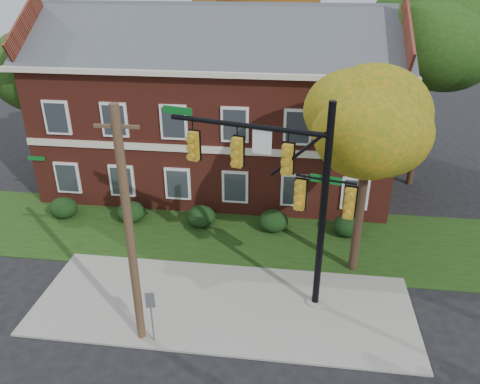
# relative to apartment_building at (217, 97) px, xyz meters

# --- Properties ---
(ground) EXTENTS (120.00, 120.00, 0.00)m
(ground) POSITION_rel_apartment_building_xyz_m (2.00, -11.95, -4.99)
(ground) COLOR black
(ground) RESTS_ON ground
(sidewalk) EXTENTS (14.00, 5.00, 0.08)m
(sidewalk) POSITION_rel_apartment_building_xyz_m (2.00, -10.95, -4.95)
(sidewalk) COLOR gray
(sidewalk) RESTS_ON ground
(grass_strip) EXTENTS (30.00, 6.00, 0.04)m
(grass_strip) POSITION_rel_apartment_building_xyz_m (2.00, -5.95, -4.97)
(grass_strip) COLOR #193811
(grass_strip) RESTS_ON ground
(apartment_building) EXTENTS (18.80, 8.80, 9.74)m
(apartment_building) POSITION_rel_apartment_building_xyz_m (0.00, 0.00, 0.00)
(apartment_building) COLOR maroon
(apartment_building) RESTS_ON ground
(hedge_far_left) EXTENTS (1.40, 1.26, 1.05)m
(hedge_far_left) POSITION_rel_apartment_building_xyz_m (-7.00, -5.25, -4.46)
(hedge_far_left) COLOR black
(hedge_far_left) RESTS_ON ground
(hedge_left) EXTENTS (1.40, 1.26, 1.05)m
(hedge_left) POSITION_rel_apartment_building_xyz_m (-3.50, -5.25, -4.46)
(hedge_left) COLOR black
(hedge_left) RESTS_ON ground
(hedge_center) EXTENTS (1.40, 1.26, 1.05)m
(hedge_center) POSITION_rel_apartment_building_xyz_m (0.00, -5.25, -4.46)
(hedge_center) COLOR black
(hedge_center) RESTS_ON ground
(hedge_right) EXTENTS (1.40, 1.26, 1.05)m
(hedge_right) POSITION_rel_apartment_building_xyz_m (3.50, -5.25, -4.46)
(hedge_right) COLOR black
(hedge_right) RESTS_ON ground
(hedge_far_right) EXTENTS (1.40, 1.26, 1.05)m
(hedge_far_right) POSITION_rel_apartment_building_xyz_m (7.00, -5.25, -4.46)
(hedge_far_right) COLOR black
(hedge_far_right) RESTS_ON ground
(tree_near_right) EXTENTS (4.50, 4.25, 8.58)m
(tree_near_right) POSITION_rel_apartment_building_xyz_m (7.22, -8.09, 1.68)
(tree_near_right) COLOR black
(tree_near_right) RESTS_ON ground
(tree_left_rear) EXTENTS (5.40, 5.10, 8.88)m
(tree_left_rear) POSITION_rel_apartment_building_xyz_m (-9.73, -1.12, 1.69)
(tree_left_rear) COLOR black
(tree_left_rear) RESTS_ON ground
(tree_right_rear) EXTENTS (6.30, 5.95, 10.62)m
(tree_right_rear) POSITION_rel_apartment_building_xyz_m (11.31, 0.86, 3.13)
(tree_right_rear) COLOR black
(tree_right_rear) RESTS_ON ground
(tree_far_rear) EXTENTS (6.84, 6.46, 11.52)m
(tree_far_rear) POSITION_rel_apartment_building_xyz_m (1.34, 7.84, 3.86)
(tree_far_rear) COLOR black
(tree_far_rear) RESTS_ON ground
(traffic_signal) EXTENTS (6.83, 1.87, 7.80)m
(traffic_signal) POSITION_rel_apartment_building_xyz_m (4.04, -10.12, -0.15)
(traffic_signal) COLOR gray
(traffic_signal) RESTS_ON ground
(utility_pole) EXTENTS (1.28, 0.28, 8.19)m
(utility_pole) POSITION_rel_apartment_building_xyz_m (-0.50, -12.92, -0.83)
(utility_pole) COLOR #483522
(utility_pole) RESTS_ON ground
(sign_post) EXTENTS (0.30, 0.09, 2.09)m
(sign_post) POSITION_rel_apartment_building_xyz_m (-0.01, -13.09, -3.57)
(sign_post) COLOR slate
(sign_post) RESTS_ON ground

